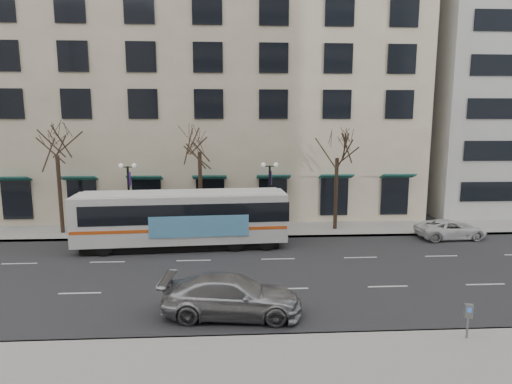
{
  "coord_description": "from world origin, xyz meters",
  "views": [
    {
      "loc": [
        2.32,
        -22.07,
        8.09
      ],
      "look_at": [
        3.71,
        2.7,
        4.0
      ],
      "focal_mm": 30.0,
      "sensor_mm": 36.0,
      "label": 1
    }
  ],
  "objects": [
    {
      "name": "tree_far_mid",
      "position": [
        0.0,
        8.8,
        6.91
      ],
      "size": [
        3.6,
        3.6,
        8.55
      ],
      "color": "black",
      "rests_on": "ground"
    },
    {
      "name": "tree_far_right",
      "position": [
        10.0,
        8.8,
        6.42
      ],
      "size": [
        3.6,
        3.6,
        8.06
      ],
      "color": "black",
      "rests_on": "ground"
    },
    {
      "name": "lamp_post_right",
      "position": [
        5.01,
        8.2,
        2.94
      ],
      "size": [
        1.22,
        0.45,
        5.21
      ],
      "color": "black",
      "rests_on": "ground"
    },
    {
      "name": "tree_far_left",
      "position": [
        -10.0,
        8.8,
        6.7
      ],
      "size": [
        3.6,
        3.6,
        8.34
      ],
      "color": "black",
      "rests_on": "ground"
    },
    {
      "name": "lamp_post_left",
      "position": [
        -4.99,
        8.2,
        2.94
      ],
      "size": [
        1.22,
        0.45,
        5.21
      ],
      "color": "black",
      "rests_on": "ground"
    },
    {
      "name": "silver_car",
      "position": [
        2.26,
        -5.02,
        0.85
      ],
      "size": [
        6.07,
        2.92,
        1.7
      ],
      "primitive_type": "imported",
      "rotation": [
        0.0,
        0.0,
        1.48
      ],
      "color": "#9D9EA4",
      "rests_on": "ground"
    },
    {
      "name": "pay_station",
      "position": [
        10.97,
        -7.74,
        1.1
      ],
      "size": [
        0.33,
        0.26,
        1.32
      ],
      "rotation": [
        0.0,
        0.0,
        -0.3
      ],
      "color": "slate",
      "rests_on": "sidewalk_near"
    },
    {
      "name": "building_hotel",
      "position": [
        -2.0,
        21.0,
        12.0
      ],
      "size": [
        40.0,
        20.0,
        24.0
      ],
      "primitive_type": "cube",
      "color": "tan",
      "rests_on": "ground"
    },
    {
      "name": "city_bus",
      "position": [
        -0.84,
        5.07,
        1.99
      ],
      "size": [
        13.57,
        3.75,
        3.64
      ],
      "rotation": [
        0.0,
        0.0,
        0.06
      ],
      "color": "silver",
      "rests_on": "ground"
    },
    {
      "name": "white_pickup",
      "position": [
        17.57,
        6.2,
        0.66
      ],
      "size": [
        4.88,
        2.49,
        1.32
      ],
      "primitive_type": "imported",
      "rotation": [
        0.0,
        0.0,
        1.63
      ],
      "color": "silver",
      "rests_on": "ground"
    },
    {
      "name": "ground",
      "position": [
        0.0,
        0.0,
        0.0
      ],
      "size": [
        160.0,
        160.0,
        0.0
      ],
      "primitive_type": "plane",
      "color": "black",
      "rests_on": "ground"
    },
    {
      "name": "sidewalk_far",
      "position": [
        5.0,
        9.0,
        0.07
      ],
      "size": [
        80.0,
        4.0,
        0.15
      ],
      "primitive_type": "cube",
      "color": "gray",
      "rests_on": "ground"
    }
  ]
}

